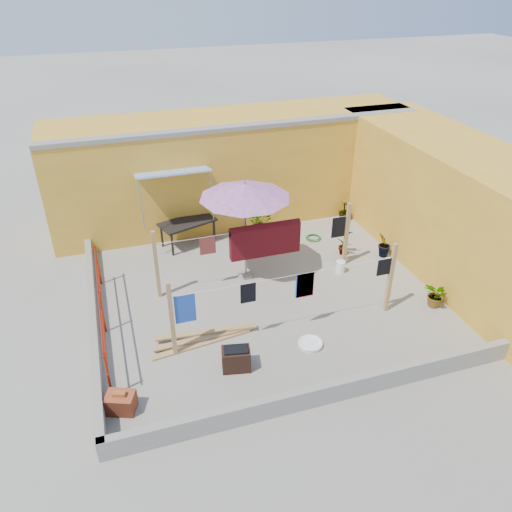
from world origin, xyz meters
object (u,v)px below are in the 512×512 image
Objects in this scene: green_hose at (313,238)px; water_jug_a at (340,267)px; outdoor_table at (187,223)px; patio_umbrella at (245,191)px; brazier at (236,359)px; water_jug_b at (388,264)px; brick_stack at (121,402)px; plant_back_a at (260,222)px; white_basin at (310,344)px.

water_jug_a is at bearing -91.97° from green_hose.
outdoor_table reaches higher than green_hose.
outdoor_table is 3.73m from green_hose.
patio_umbrella is 4.49× the size of brazier.
water_jug_a is 1.15× the size of water_jug_b.
brazier reaches higher than water_jug_a.
green_hose is at bearing 51.10° from brazier.
brick_stack is at bearing -169.80° from brazier.
plant_back_a reaches higher than green_hose.
water_jug_a is at bearing -37.99° from outdoor_table.
plant_back_a is (-2.67, 2.92, 0.24)m from water_jug_b.
green_hose is (3.58, -0.83, -0.63)m from outdoor_table.
water_jug_b is at bearing -47.60° from plant_back_a.
water_jug_b is (7.22, 2.82, -0.05)m from brick_stack.
patio_umbrella is 6.16× the size of green_hose.
green_hose is 1.66m from plant_back_a.
brazier is 1.93× the size of water_jug_b.
white_basin is 0.69× the size of plant_back_a.
brick_stack is 4.06m from white_basin.
patio_umbrella is 8.67× the size of water_jug_b.
patio_umbrella is at bearing -152.01° from green_hose.
water_jug_a is 1.92m from green_hose.
outdoor_table is 2.23× the size of plant_back_a.
brick_stack is 6.65m from water_jug_a.
brick_stack reaches higher than green_hose.
outdoor_table is 5.69m from water_jug_b.
brick_stack is at bearing -158.67° from water_jug_b.
plant_back_a is at bearing 116.77° from water_jug_a.
water_jug_b is (3.74, -0.82, -2.25)m from patio_umbrella.
brazier is at bearing 10.20° from brick_stack.
patio_umbrella is 3.65× the size of plant_back_a.
brick_stack is 1.89× the size of water_jug_b.
plant_back_a reaches higher than brazier.
white_basin is (1.71, 0.18, -0.20)m from brazier.
white_basin is at bearing -72.69° from outdoor_table.
brick_stack is 1.64× the size of water_jug_a.
green_hose is at bearing -28.58° from plant_back_a.
outdoor_table is 4.58× the size of water_jug_a.
brazier is at bearing -112.87° from plant_back_a.
brick_stack is 1.34× the size of green_hose.
water_jug_a is (3.52, -2.75, -0.50)m from outdoor_table.
green_hose is (3.67, 4.55, -0.22)m from brazier.
water_jug_a is at bearing 36.13° from brazier.
outdoor_table is 5.28× the size of water_jug_b.
outdoor_table is 2.74× the size of brazier.
patio_umbrella is at bearing 166.35° from water_jug_a.
water_jug_a is at bearing 170.13° from water_jug_b.
green_hose is at bearing 120.08° from water_jug_b.
brick_stack is at bearing -133.75° from patio_umbrella.
brick_stack is (-2.39, -5.79, -0.47)m from outdoor_table.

